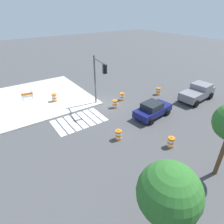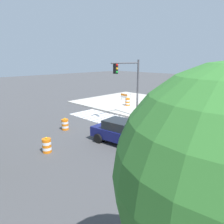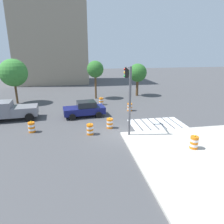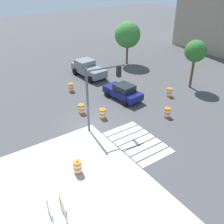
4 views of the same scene
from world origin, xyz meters
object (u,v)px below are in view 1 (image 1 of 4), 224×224
sports_car (153,110)px  traffic_barrel_crosswalk_end (158,91)px  traffic_barrel_far_curb (122,97)px  construction_barricade (27,95)px  pickup_truck (198,92)px  street_tree_streetside_near (169,194)px  traffic_barrel_near_corner (115,104)px  traffic_barrel_on_sidewalk (54,98)px  traffic_barrel_median_near (118,135)px  traffic_barrel_median_far (171,142)px  traffic_light_pole (99,74)px

sports_car → traffic_barrel_crosswalk_end: size_ratio=4.40×
traffic_barrel_crosswalk_end → traffic_barrel_far_curb: (4.91, -1.37, 0.00)m
sports_car → traffic_barrel_crosswalk_end: sports_car is taller
construction_barricade → sports_car: bearing=130.3°
pickup_truck → traffic_barrel_crosswalk_end: size_ratio=5.19×
sports_car → street_tree_streetside_near: (8.43, 8.85, 2.63)m
traffic_barrel_near_corner → traffic_barrel_on_sidewalk: size_ratio=1.00×
traffic_barrel_near_corner → traffic_barrel_far_curb: same height
traffic_barrel_median_near → construction_barricade: bearing=-70.5°
pickup_truck → traffic_barrel_median_near: pickup_truck is taller
traffic_barrel_near_corner → traffic_barrel_median_far: (0.27, 8.23, 0.00)m
traffic_barrel_on_sidewalk → traffic_barrel_crosswalk_end: bearing=155.2°
traffic_barrel_crosswalk_end → traffic_barrel_far_curb: same height
traffic_barrel_median_near → traffic_barrel_on_sidewalk: traffic_barrel_on_sidewalk is taller
traffic_barrel_median_near → traffic_light_pole: bearing=-106.7°
traffic_barrel_crosswalk_end → traffic_barrel_near_corner: bearing=-2.0°
sports_car → construction_barricade: 15.02m
traffic_barrel_near_corner → traffic_barrel_median_far: size_ratio=1.00×
sports_car → traffic_light_pole: size_ratio=0.82×
pickup_truck → traffic_barrel_on_sidewalk: size_ratio=5.19×
traffic_barrel_far_curb → street_tree_streetside_near: street_tree_streetside_near is taller
traffic_barrel_far_curb → construction_barricade: size_ratio=0.77×
traffic_barrel_crosswalk_end → traffic_barrel_on_sidewalk: 13.12m
traffic_barrel_median_far → traffic_barrel_near_corner: bearing=-91.9°
sports_car → traffic_barrel_far_curb: (0.18, -4.98, -0.36)m
pickup_truck → construction_barricade: bearing=-33.9°
traffic_barrel_median_far → traffic_light_pole: traffic_light_pole is taller
traffic_barrel_median_far → traffic_barrel_on_sidewalk: (4.87, -13.48, 0.15)m
traffic_barrel_far_curb → traffic_barrel_median_near: bearing=50.4°
traffic_barrel_near_corner → construction_barricade: bearing=-44.9°
traffic_barrel_median_far → construction_barricade: size_ratio=0.77×
traffic_barrel_far_curb → sports_car: bearing=92.1°
traffic_light_pole → traffic_barrel_median_near: bearing=73.3°
traffic_barrel_median_far → traffic_light_pole: bearing=-83.0°
pickup_truck → street_tree_streetside_near: street_tree_streetside_near is taller
traffic_barrel_median_near → traffic_barrel_median_far: 4.37m
traffic_barrel_on_sidewalk → traffic_light_pole: traffic_light_pole is taller
traffic_barrel_median_near → traffic_barrel_median_far: size_ratio=1.00×
traffic_barrel_on_sidewalk → traffic_barrel_far_curb: bearing=149.5°
traffic_barrel_crosswalk_end → traffic_light_pole: size_ratio=0.19×
traffic_barrel_median_near → traffic_barrel_far_curb: bearing=-129.6°
traffic_barrel_near_corner → traffic_light_pole: traffic_light_pole is taller
traffic_barrel_crosswalk_end → construction_barricade: size_ratio=0.77×
traffic_light_pole → traffic_barrel_median_far: bearing=97.0°
traffic_barrel_median_near → street_tree_streetside_near: size_ratio=0.21×
traffic_barrel_median_near → construction_barricade: construction_barricade is taller
traffic_barrel_on_sidewalk → traffic_barrel_median_far: bearing=109.9°
traffic_barrel_median_near → traffic_barrel_median_far: (-2.92, 3.25, 0.00)m
sports_car → traffic_barrel_on_sidewalk: 11.59m
traffic_barrel_crosswalk_end → pickup_truck: bearing=127.2°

